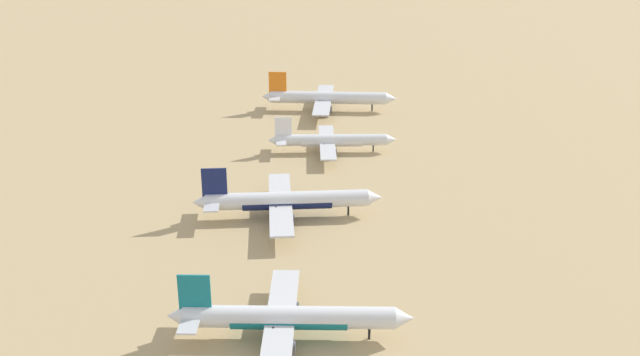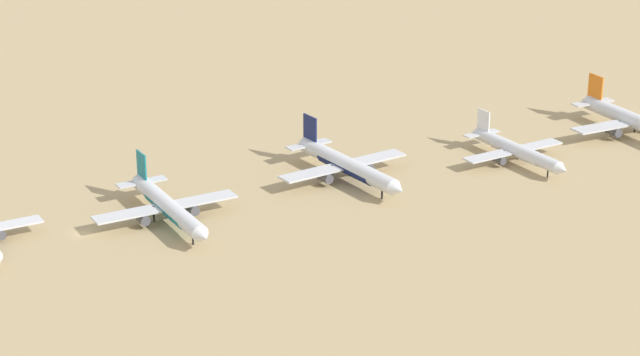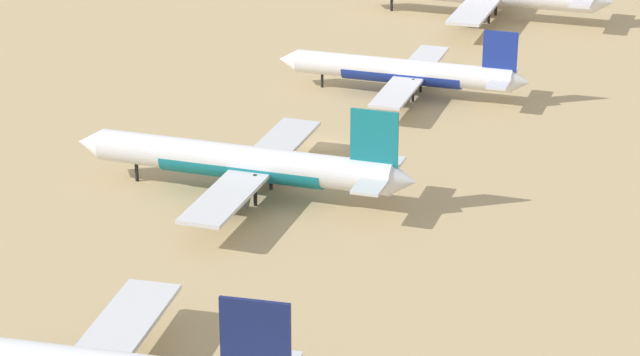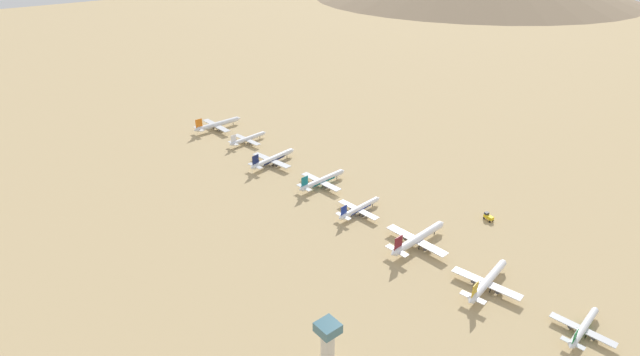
% 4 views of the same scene
% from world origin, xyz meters
% --- Properties ---
extents(ground_plane, '(1800.00, 1800.00, 0.00)m').
position_xyz_m(ground_plane, '(0.00, 0.00, 0.00)').
color(ground_plane, tan).
extents(parked_jet_3, '(32.65, 26.54, 9.41)m').
position_xyz_m(parked_jet_3, '(-2.82, -20.21, 3.13)').
color(parked_jet_3, white).
rests_on(parked_jet_3, ground).
extents(parked_jet_4, '(37.32, 30.33, 10.76)m').
position_xyz_m(parked_jet_4, '(2.09, 16.77, 3.58)').
color(parked_jet_4, silver).
rests_on(parked_jet_4, ground).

